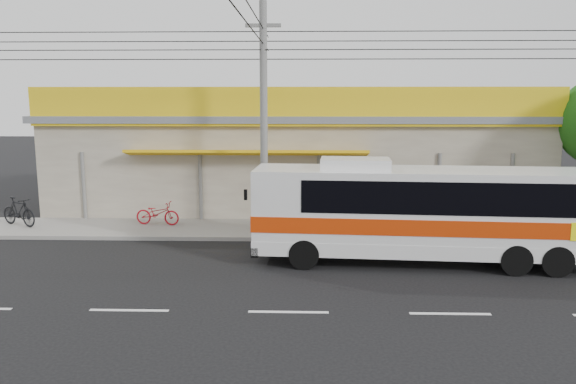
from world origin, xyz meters
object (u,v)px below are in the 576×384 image
utility_pole (263,44)px  motorbike_dark (19,212)px  coach_bus (432,208)px  motorbike_red (158,213)px

utility_pole → motorbike_dark: bearing=176.2°
motorbike_dark → utility_pole: size_ratio=0.06×
coach_bus → motorbike_dark: 16.16m
coach_bus → motorbike_dark: (-15.56, 4.24, -1.07)m
motorbike_dark → motorbike_red: bearing=-59.2°
motorbike_red → motorbike_dark: motorbike_dark is taller
coach_bus → motorbike_red: bearing=159.5°
motorbike_red → motorbike_dark: size_ratio=0.93×
motorbike_dark → utility_pole: bearing=-66.4°
coach_bus → utility_pole: size_ratio=0.33×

